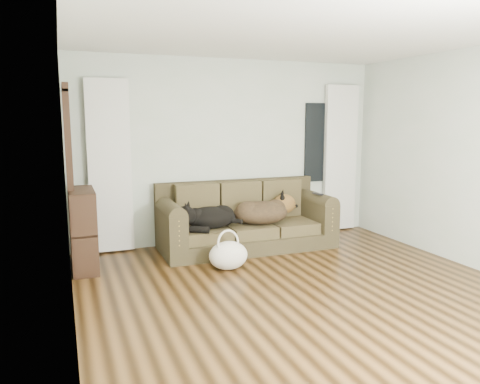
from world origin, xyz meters
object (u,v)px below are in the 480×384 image
object	(u,v)px
tote_bag	(228,256)
bookshelf	(83,228)
sofa	(247,216)
dog_shepherd	(264,213)
dog_black_lab	(208,218)

from	to	relation	value
tote_bag	bookshelf	xyz separation A→B (m)	(-1.59, 0.64, 0.34)
sofa	dog_shepherd	size ratio (longest dim) A/B	3.03
tote_bag	bookshelf	size ratio (longest dim) A/B	0.49
dog_black_lab	tote_bag	distance (m)	0.77
sofa	bookshelf	world-z (taller)	bookshelf
dog_black_lab	tote_bag	world-z (taller)	dog_black_lab
dog_black_lab	dog_shepherd	bearing A→B (deg)	7.88
sofa	bookshelf	size ratio (longest dim) A/B	2.48
sofa	dog_black_lab	size ratio (longest dim) A/B	3.46
dog_shepherd	tote_bag	distance (m)	1.09
dog_shepherd	dog_black_lab	bearing A→B (deg)	8.27
dog_shepherd	tote_bag	size ratio (longest dim) A/B	1.67
dog_shepherd	tote_bag	bearing A→B (deg)	50.37
dog_black_lab	bookshelf	size ratio (longest dim) A/B	0.72
dog_black_lab	bookshelf	bearing A→B (deg)	-170.65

